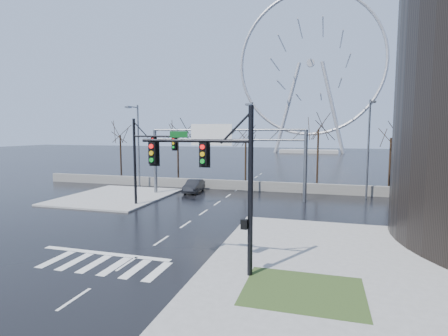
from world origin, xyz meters
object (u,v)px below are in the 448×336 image
(sign_gantry, at_px, (222,148))
(ferris_wheel, at_px, (310,69))
(car, at_px, (194,186))
(signal_mast_near, at_px, (222,174))
(signal_mast_far, at_px, (146,154))

(sign_gantry, height_order, ferris_wheel, ferris_wheel)
(sign_gantry, relative_size, ferris_wheel, 0.32)
(sign_gantry, xyz_separation_m, car, (-3.92, 2.04, -4.47))
(signal_mast_near, height_order, car, signal_mast_near)
(signal_mast_far, relative_size, car, 1.84)
(ferris_wheel, bearing_deg, signal_mast_far, -97.20)
(signal_mast_near, bearing_deg, car, 114.15)
(signal_mast_near, height_order, ferris_wheel, ferris_wheel)
(sign_gantry, distance_m, car, 6.28)
(signal_mast_far, relative_size, sign_gantry, 0.49)
(ferris_wheel, bearing_deg, signal_mast_near, -89.92)
(sign_gantry, distance_m, ferris_wheel, 82.91)
(signal_mast_near, xyz_separation_m, car, (-9.43, 21.04, -4.16))
(car, bearing_deg, signal_mast_near, -70.22)
(car, bearing_deg, ferris_wheel, 78.83)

